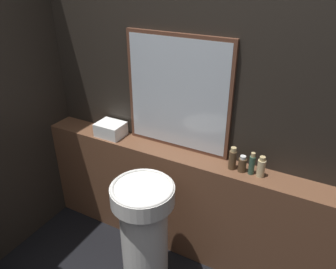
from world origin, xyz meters
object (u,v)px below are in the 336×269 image
Objects in this scene: shampoo_bottle at (233,159)px; body_wash_bottle at (261,167)px; lotion_bottle at (252,164)px; pedestal_sink at (144,233)px; conditioner_bottle at (242,164)px; mirror at (178,94)px; towel_stack at (111,129)px.

shampoo_bottle reaches higher than body_wash_bottle.
lotion_bottle reaches higher than body_wash_bottle.
conditioner_bottle is at bearing 42.06° from pedestal_sink.
mirror is 0.77m from body_wash_bottle.
towel_stack is (-0.56, -0.09, -0.37)m from mirror.
shampoo_bottle is 0.20m from body_wash_bottle.
pedestal_sink is 4.09× the size of towel_stack.
pedestal_sink is at bearing -141.25° from lotion_bottle.
shampoo_bottle is 0.13m from lotion_bottle.
pedestal_sink is 1.06× the size of mirror.
lotion_bottle is (0.13, 0.00, -0.00)m from shampoo_bottle.
pedestal_sink is at bearing -137.94° from conditioner_bottle.
mirror is at bearing 170.44° from conditioner_bottle.
pedestal_sink is 0.93m from body_wash_bottle.
mirror reaches higher than lotion_bottle.
pedestal_sink is 0.89m from towel_stack.
towel_stack is at bearing 142.10° from pedestal_sink.
mirror reaches higher than pedestal_sink.
shampoo_bottle is 1.10× the size of body_wash_bottle.
conditioner_bottle reaches higher than towel_stack.
lotion_bottle reaches higher than conditioner_bottle.
pedestal_sink is 0.81m from shampoo_bottle.
towel_stack is at bearing 180.00° from shampoo_bottle.
pedestal_sink is at bearing -86.73° from mirror.
body_wash_bottle is at bearing 0.00° from lotion_bottle.
lotion_bottle is 1.08× the size of body_wash_bottle.
mirror is (-0.03, 0.55, 0.84)m from pedestal_sink.
body_wash_bottle is (0.64, 0.46, 0.48)m from pedestal_sink.
shampoo_bottle is at bearing 180.00° from conditioner_bottle.
conditioner_bottle is at bearing 0.00° from towel_stack.
mirror reaches higher than towel_stack.
mirror is at bearing 172.22° from body_wash_bottle.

